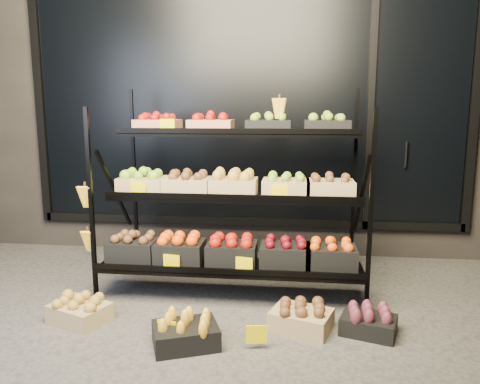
# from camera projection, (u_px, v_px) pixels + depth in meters

# --- Properties ---
(ground) EXTENTS (24.00, 24.00, 0.00)m
(ground) POSITION_uv_depth(u_px,v_px,m) (223.00, 319.00, 3.35)
(ground) COLOR #514F4C
(ground) RESTS_ON ground
(building) EXTENTS (6.00, 2.08, 3.50)m
(building) POSITION_uv_depth(u_px,v_px,m) (255.00, 86.00, 5.57)
(building) COLOR #2D2826
(building) RESTS_ON ground
(display_rack) EXTENTS (2.18, 1.02, 1.69)m
(display_rack) POSITION_uv_depth(u_px,v_px,m) (233.00, 196.00, 3.80)
(display_rack) COLOR black
(display_rack) RESTS_ON ground
(tag_floor_a) EXTENTS (0.13, 0.01, 0.12)m
(tag_floor_a) POSITION_uv_depth(u_px,v_px,m) (167.00, 335.00, 2.98)
(tag_floor_a) COLOR #F1D600
(tag_floor_a) RESTS_ON ground
(tag_floor_b) EXTENTS (0.13, 0.01, 0.12)m
(tag_floor_b) POSITION_uv_depth(u_px,v_px,m) (256.00, 340.00, 2.92)
(tag_floor_b) COLOR #F1D600
(tag_floor_b) RESTS_ON ground
(floor_crate_left) EXTENTS (0.46, 0.40, 0.20)m
(floor_crate_left) POSITION_uv_depth(u_px,v_px,m) (79.00, 309.00, 3.29)
(floor_crate_left) COLOR tan
(floor_crate_left) RESTS_ON ground
(floor_crate_midleft) EXTENTS (0.48, 0.42, 0.20)m
(floor_crate_midleft) POSITION_uv_depth(u_px,v_px,m) (186.00, 332.00, 2.96)
(floor_crate_midleft) COLOR black
(floor_crate_midleft) RESTS_ON ground
(floor_crate_midright) EXTENTS (0.46, 0.40, 0.20)m
(floor_crate_midright) POSITION_uv_depth(u_px,v_px,m) (301.00, 316.00, 3.18)
(floor_crate_midright) COLOR tan
(floor_crate_midright) RESTS_ON ground
(floor_crate_right) EXTENTS (0.41, 0.35, 0.19)m
(floor_crate_right) POSITION_uv_depth(u_px,v_px,m) (369.00, 321.00, 3.12)
(floor_crate_right) COLOR black
(floor_crate_right) RESTS_ON ground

